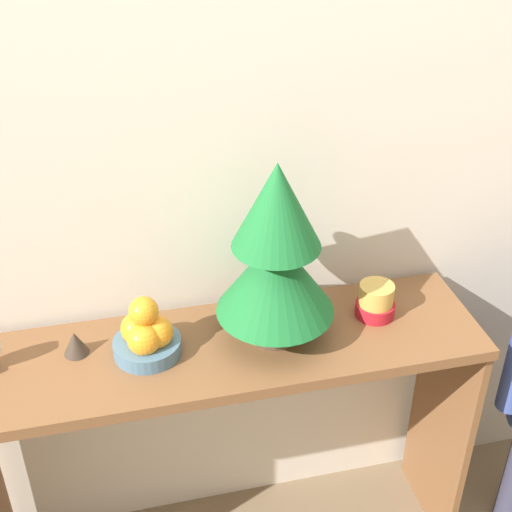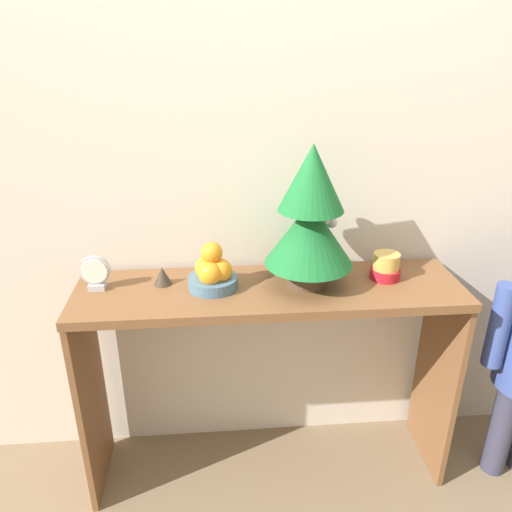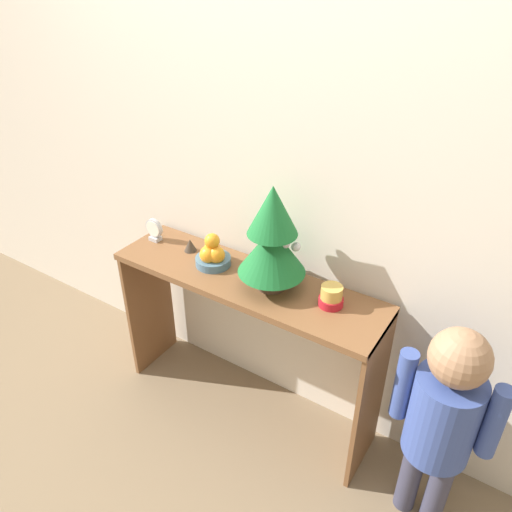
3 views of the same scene
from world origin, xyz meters
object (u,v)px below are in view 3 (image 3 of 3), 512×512
at_px(fruit_bowl, 213,254).
at_px(child_figure, 444,414).
at_px(desk_clock, 154,230).
at_px(mini_tree, 272,238).
at_px(singing_bowl, 331,297).
at_px(figurine, 190,245).

bearing_deg(fruit_bowl, child_figure, -5.32).
xyz_separation_m(desk_clock, child_figure, (1.47, -0.12, -0.25)).
distance_m(fruit_bowl, desk_clock, 0.37).
height_order(mini_tree, singing_bowl, mini_tree).
height_order(desk_clock, child_figure, child_figure).
bearing_deg(mini_tree, figurine, 175.25).
bearing_deg(fruit_bowl, desk_clock, 176.58).
bearing_deg(fruit_bowl, singing_bowl, 1.98).
xyz_separation_m(desk_clock, figurine, (0.21, 0.02, -0.03)).
bearing_deg(singing_bowl, desk_clock, 179.86).
xyz_separation_m(fruit_bowl, child_figure, (1.10, -0.10, -0.24)).
relative_size(singing_bowl, child_figure, 0.10).
bearing_deg(child_figure, figurine, 173.56).
distance_m(desk_clock, figurine, 0.21).
bearing_deg(mini_tree, child_figure, -7.44).
xyz_separation_m(mini_tree, singing_bowl, (0.27, 0.02, -0.19)).
height_order(fruit_bowl, singing_bowl, fruit_bowl).
distance_m(singing_bowl, desk_clock, 0.95).
xyz_separation_m(fruit_bowl, figurine, (-0.16, 0.04, -0.02)).
relative_size(mini_tree, figurine, 7.62).
bearing_deg(desk_clock, mini_tree, -1.81).
bearing_deg(singing_bowl, figurine, 178.44).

